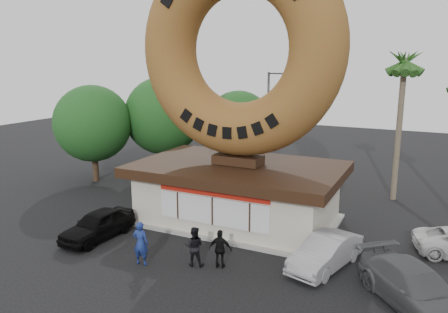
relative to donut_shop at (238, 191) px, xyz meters
name	(u,v)px	position (x,y,z in m)	size (l,w,h in m)	color
ground	(182,264)	(0.00, -5.98, -1.77)	(90.00, 90.00, 0.00)	black
donut_shop	(238,191)	(0.00, 0.00, 0.00)	(11.20, 7.20, 3.80)	beige
giant_donut	(239,49)	(0.00, 0.02, 7.65)	(11.22, 11.22, 2.86)	brown
tree_west	(163,116)	(-9.50, 7.02, 2.87)	(6.00, 6.00, 7.65)	#473321
tree_mid	(239,125)	(-4.00, 9.02, 2.25)	(5.20, 5.20, 6.63)	#473321
tree_far	(93,124)	(-13.00, 3.02, 2.56)	(5.60, 5.60, 7.14)	#473321
palm_near	(404,68)	(7.50, 8.02, 6.65)	(2.60, 2.60, 9.75)	#726651
street_lamp	(270,119)	(-1.86, 10.02, 2.72)	(2.11, 0.20, 8.00)	#59595E
person_left	(141,243)	(-1.66, -6.75, -0.77)	(0.72, 0.48, 1.99)	navy
person_center	(194,246)	(0.52, -5.83, -0.87)	(0.87, 0.68, 1.79)	black
person_right	(220,249)	(1.64, -5.51, -0.90)	(1.01, 0.42, 1.73)	black
car_black	(98,225)	(-5.37, -5.34, -1.04)	(1.71, 4.24, 1.45)	black
car_silver	(326,252)	(5.75, -3.50, -1.05)	(1.51, 4.33, 1.43)	#9C9BA0
car_grey	(415,288)	(9.42, -5.22, -1.00)	(2.14, 5.26, 1.53)	#505355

